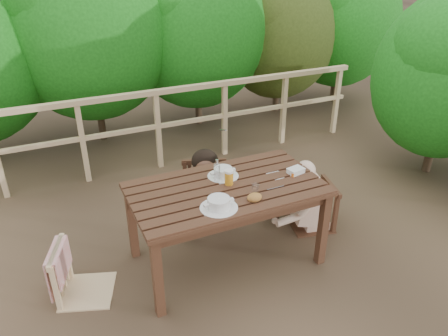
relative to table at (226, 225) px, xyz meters
name	(u,v)px	position (x,y,z in m)	size (l,w,h in m)	color
ground	(226,258)	(0.00, 0.00, -0.37)	(60.00, 60.00, 0.00)	brown
table	(226,225)	(0.00, 0.00, 0.00)	(1.59, 0.90, 0.74)	#3D2316
chair_left	(80,251)	(-1.21, 0.08, 0.06)	(0.42, 0.42, 0.85)	#D4B283
chair_far	(205,171)	(0.13, 0.81, 0.11)	(0.48, 0.48, 0.96)	#3D2316
chair_right	(314,188)	(1.00, 0.13, 0.05)	(0.42, 0.42, 0.85)	#3D2316
woman	(204,160)	(0.13, 0.83, 0.22)	(0.47, 0.58, 1.18)	black
diner_right	(318,172)	(1.03, 0.13, 0.22)	(0.48, 0.59, 1.18)	beige
railing	(158,130)	(0.00, 2.00, 0.14)	(5.60, 0.10, 1.01)	#D4B283
soup_near	(219,204)	(-0.19, -0.27, 0.42)	(0.29, 0.29, 0.10)	silver
soup_far	(223,173)	(0.05, 0.18, 0.41)	(0.27, 0.27, 0.09)	silver
bread_roll	(255,197)	(0.11, -0.28, 0.40)	(0.12, 0.09, 0.07)	#996336
beer_glass	(229,178)	(0.03, 0.03, 0.44)	(0.08, 0.08, 0.15)	gold
bottle	(217,171)	(-0.04, 0.11, 0.48)	(0.05, 0.05, 0.22)	silver
tumbler	(255,188)	(0.18, -0.16, 0.41)	(0.06, 0.06, 0.07)	silver
butter_tub	(296,171)	(0.65, -0.04, 0.40)	(0.14, 0.10, 0.06)	white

